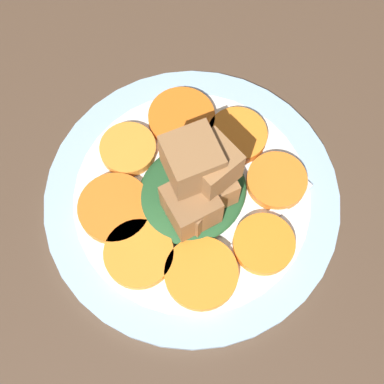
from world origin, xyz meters
The scene contains 12 objects.
table_slab centered at (0.00, 0.00, 1.00)cm, with size 120.00×120.00×2.00cm, color #4C3828.
plate centered at (0.00, 0.00, 2.52)cm, with size 30.12×30.12×1.05cm.
carrot_slice_0 centered at (-8.03, -0.79, 3.68)cm, with size 6.76×6.76×1.15cm, color orange.
carrot_slice_1 centered at (-5.14, -6.38, 3.68)cm, with size 7.04×7.04×1.15cm, color orange.
carrot_slice_2 centered at (1.19, -8.63, 3.68)cm, with size 6.04×6.04×1.15cm, color orange.
carrot_slice_3 centered at (7.05, -5.10, 3.68)cm, with size 6.13×6.13×1.15cm, color orange.
carrot_slice_4 centered at (8.01, 1.28, 3.68)cm, with size 6.28×6.28×1.15cm, color orange.
carrot_slice_5 centered at (5.34, 6.88, 3.68)cm, with size 7.10×7.10×1.15cm, color orange.
carrot_slice_6 centered at (-1.17, 8.21, 3.68)cm, with size 5.86×5.86×1.15cm, color orange.
carrot_slice_7 centered at (-6.54, 4.34, 3.68)cm, with size 7.28×7.28×1.15cm, color orange.
center_pile centered at (-0.01, -0.75, 7.01)cm, with size 11.45×10.30×10.72cm.
fork centered at (0.29, -7.02, 3.30)cm, with size 17.41×2.60×0.40cm.
Camera 1 is at (-13.87, -13.83, 53.61)cm, focal length 50.00 mm.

